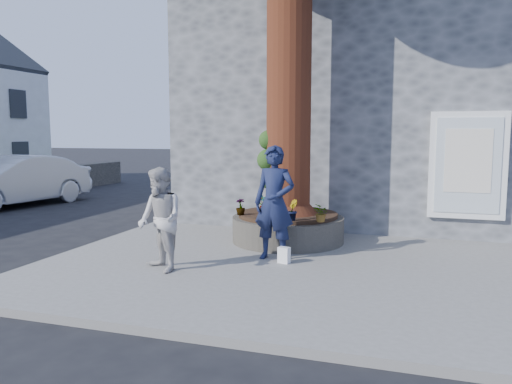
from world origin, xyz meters
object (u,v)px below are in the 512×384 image
(planter, at_px, (288,227))
(man, at_px, (274,203))
(car_silver, at_px, (15,181))
(woman, at_px, (160,220))

(planter, distance_m, man, 1.66)
(planter, bearing_deg, man, -85.24)
(car_silver, bearing_deg, planter, -7.05)
(woman, bearing_deg, car_silver, -178.56)
(planter, distance_m, woman, 3.19)
(man, bearing_deg, woman, -134.71)
(planter, xyz_separation_m, man, (0.12, -1.49, 0.72))
(man, relative_size, woman, 1.20)
(car_silver, bearing_deg, woman, -24.73)
(planter, bearing_deg, woman, -117.13)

